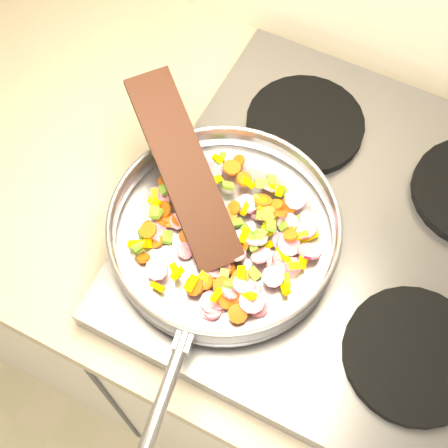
% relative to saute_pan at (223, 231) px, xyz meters
% --- Properties ---
extents(cooktop, '(0.60, 0.60, 0.04)m').
position_rel_saute_pan_xyz_m(cooktop, '(0.16, 0.11, -0.06)').
color(cooktop, '#939399').
rests_on(cooktop, counter_top).
extents(grate_fl, '(0.19, 0.19, 0.02)m').
position_rel_saute_pan_xyz_m(grate_fl, '(0.02, -0.03, -0.04)').
color(grate_fl, black).
rests_on(grate_fl, cooktop).
extents(grate_fr, '(0.19, 0.19, 0.02)m').
position_rel_saute_pan_xyz_m(grate_fr, '(0.30, -0.03, -0.04)').
color(grate_fr, black).
rests_on(grate_fr, cooktop).
extents(grate_bl, '(0.19, 0.19, 0.02)m').
position_rel_saute_pan_xyz_m(grate_bl, '(0.02, 0.25, -0.04)').
color(grate_bl, black).
rests_on(grate_bl, cooktop).
extents(saute_pan, '(0.36, 0.53, 0.05)m').
position_rel_saute_pan_xyz_m(saute_pan, '(0.00, 0.00, 0.00)').
color(saute_pan, '#9E9EA5').
rests_on(saute_pan, grate_fl).
extents(vegetable_heap, '(0.28, 0.26, 0.05)m').
position_rel_saute_pan_xyz_m(vegetable_heap, '(0.01, 0.00, -0.01)').
color(vegetable_heap, '#689D29').
rests_on(vegetable_heap, saute_pan).
extents(wooden_spatula, '(0.26, 0.23, 0.11)m').
position_rel_saute_pan_xyz_m(wooden_spatula, '(-0.08, 0.04, 0.04)').
color(wooden_spatula, black).
rests_on(wooden_spatula, saute_pan).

